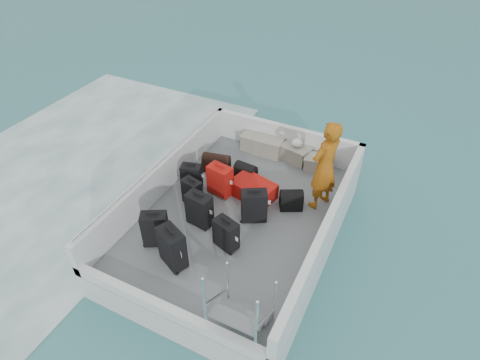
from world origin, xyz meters
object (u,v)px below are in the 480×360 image
(suitcase_3, at_px, (172,248))
(passenger, at_px, (325,166))
(suitcase_0, at_px, (155,229))
(suitcase_6, at_px, (226,234))
(suitcase_1, at_px, (192,193))
(crate_2, at_px, (296,154))
(suitcase_8, at_px, (253,190))
(crate_1, at_px, (269,146))
(crate_0, at_px, (256,143))
(suitcase_5, at_px, (220,180))
(suitcase_7, at_px, (254,206))
(suitcase_4, at_px, (199,210))
(crate_3, at_px, (317,164))
(suitcase_2, at_px, (192,177))

(suitcase_3, height_order, passenger, passenger)
(suitcase_0, relative_size, suitcase_6, 1.16)
(suitcase_1, distance_m, crate_2, 2.67)
(suitcase_0, xyz_separation_m, suitcase_8, (1.00, 1.94, -0.18))
(suitcase_3, relative_size, crate_1, 1.16)
(suitcase_6, xyz_separation_m, crate_0, (-0.80, 3.02, -0.11))
(suitcase_0, height_order, suitcase_6, suitcase_0)
(crate_0, bearing_deg, crate_1, 0.00)
(suitcase_6, height_order, suitcase_8, suitcase_6)
(passenger, bearing_deg, suitcase_1, -39.26)
(passenger, bearing_deg, suitcase_5, -48.74)
(suitcase_7, relative_size, passenger, 0.36)
(suitcase_0, height_order, passenger, passenger)
(crate_1, relative_size, crate_2, 1.08)
(suitcase_5, bearing_deg, suitcase_1, -112.28)
(suitcase_6, xyz_separation_m, suitcase_7, (0.15, 0.85, 0.03))
(suitcase_6, bearing_deg, crate_2, 103.67)
(suitcase_0, relative_size, crate_2, 1.16)
(crate_0, xyz_separation_m, passenger, (1.93, -1.19, 0.75))
(suitcase_0, height_order, suitcase_5, suitcase_0)
(suitcase_3, relative_size, suitcase_4, 1.09)
(crate_3, bearing_deg, suitcase_7, -106.18)
(suitcase_1, bearing_deg, suitcase_8, 51.48)
(suitcase_5, xyz_separation_m, passenger, (1.93, 0.59, 0.60))
(suitcase_4, relative_size, suitcase_6, 1.14)
(crate_3, bearing_deg, suitcase_5, -132.93)
(suitcase_8, bearing_deg, crate_3, -17.60)
(suitcase_8, xyz_separation_m, crate_2, (0.35, 1.56, 0.01))
(suitcase_0, xyz_separation_m, crate_2, (1.35, 3.50, -0.17))
(suitcase_3, distance_m, crate_3, 3.87)
(suitcase_0, distance_m, suitcase_3, 0.58)
(suitcase_5, xyz_separation_m, suitcase_6, (0.79, -1.24, -0.03))
(suitcase_7, bearing_deg, passenger, 15.42)
(crate_1, bearing_deg, suitcase_4, -95.00)
(suitcase_3, bearing_deg, suitcase_6, 74.57)
(suitcase_3, bearing_deg, crate_1, 112.73)
(suitcase_2, distance_m, suitcase_7, 1.56)
(suitcase_6, distance_m, crate_3, 2.98)
(suitcase_0, distance_m, crate_1, 3.57)
(suitcase_6, bearing_deg, crate_1, 116.37)
(suitcase_7, xyz_separation_m, crate_3, (0.59, 2.04, -0.17))
(suitcase_2, height_order, passenger, passenger)
(suitcase_6, distance_m, passenger, 2.24)
(crate_1, height_order, passenger, passenger)
(crate_1, xyz_separation_m, passenger, (1.61, -1.19, 0.74))
(suitcase_3, bearing_deg, suitcase_5, 119.96)
(suitcase_0, relative_size, passenger, 0.37)
(suitcase_5, distance_m, suitcase_7, 1.02)
(suitcase_6, height_order, crate_0, suitcase_6)
(passenger, bearing_deg, suitcase_6, -7.50)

